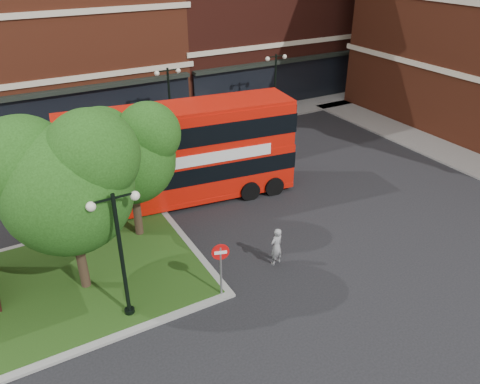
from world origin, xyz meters
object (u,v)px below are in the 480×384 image
car_silver (140,140)px  car_white (232,114)px  bus (180,148)px  woman (276,246)px

car_silver → car_white: car_white is taller
bus → car_white: bearing=56.5°
car_silver → car_white: (7.47, 1.50, 0.02)m
woman → car_white: size_ratio=0.40×
car_silver → car_white: 7.62m
bus → woman: bearing=-73.0°
car_white → car_silver: bearing=94.1°
car_silver → bus: bearing=-178.1°
woman → car_white: woman is taller
bus → woman: bus is taller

